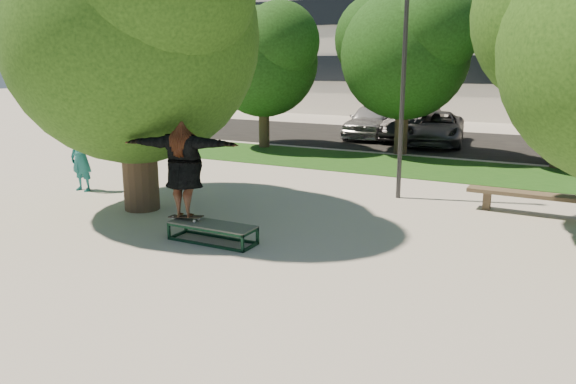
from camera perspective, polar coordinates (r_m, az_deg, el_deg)
The scene contains 15 objects.
ground at distance 11.00m, azimuth -1.48°, elevation -5.54°, with size 120.00×120.00×0.00m, color #AAA69D.
grass_strip at distance 19.37m, azimuth 14.91°, elevation 2.31°, with size 30.00×4.00×0.02m, color #153F12.
asphalt_strip at distance 25.85m, azimuth 15.96°, elevation 4.90°, with size 40.00×8.00×0.01m, color black.
tree_left at distance 13.85m, azimuth -15.67°, elevation 16.43°, with size 6.96×5.95×7.12m.
bg_tree_left at distance 23.28m, azimuth -2.58°, elevation 13.73°, with size 5.28×4.51×5.77m.
bg_tree_mid at distance 22.06m, azimuth 11.67°, elevation 14.24°, with size 5.76×4.92×6.24m.
bg_tree_right at distance 20.68m, azimuth 26.32°, elevation 11.79°, with size 5.04×4.31×5.43m.
lamppost at distance 14.68m, azimuth 11.66°, elevation 11.47°, with size 0.25×0.15×6.11m.
grind_box at distance 11.30m, azimuth -7.67°, elevation -4.13°, with size 1.80×0.60×0.38m.
skater_rig at distance 11.38m, azimuth -10.55°, elevation 2.26°, with size 2.46×1.21×2.01m.
bystander at distance 16.43m, azimuth -20.27°, elevation 3.35°, with size 0.69×0.45×1.89m, color #196161.
bench at distance 14.26m, azimuth 24.60°, elevation -0.53°, with size 3.45×0.53×0.53m.
car_silver_a at distance 26.57m, azimuth 8.58°, elevation 7.18°, with size 1.86×4.63×1.58m, color #ADAEB2.
car_dark at distance 26.02m, azimuth 12.60°, elevation 6.81°, with size 1.60×4.59×1.51m, color black.
car_grey at distance 25.00m, azimuth 14.70°, elevation 6.31°, with size 2.31×5.01×1.39m, color #535358.
Camera 1 is at (5.04, -9.11, 3.55)m, focal length 35.00 mm.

